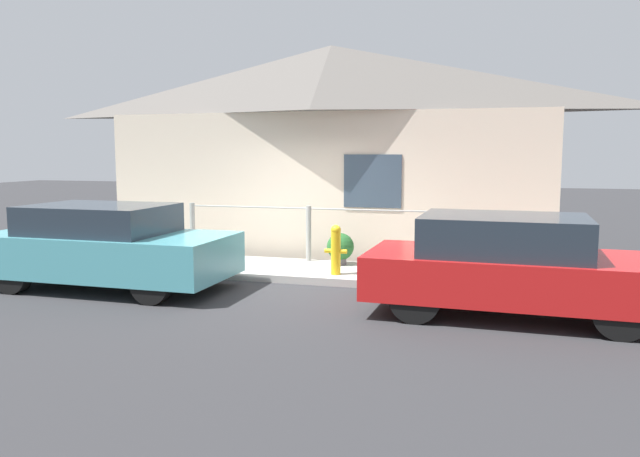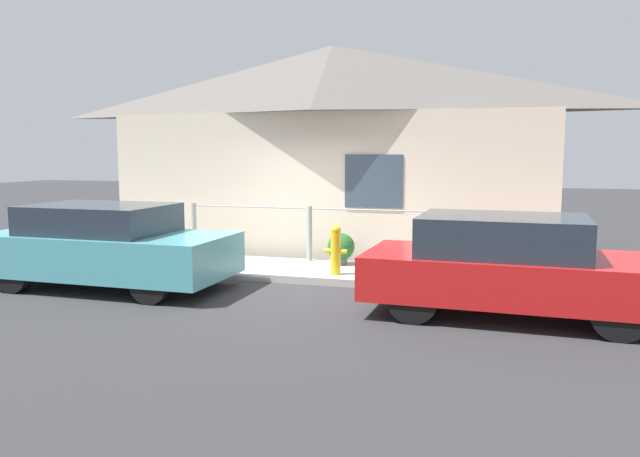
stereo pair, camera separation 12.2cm
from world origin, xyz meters
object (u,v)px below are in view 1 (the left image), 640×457
object	(u,v)px
car_left	(107,246)
car_right	(512,265)
fire_hydrant	(336,249)
potted_plant_near_hydrant	(340,247)

from	to	relation	value
car_left	car_right	distance (m)	6.15
fire_hydrant	potted_plant_near_hydrant	world-z (taller)	fire_hydrant
car_right	fire_hydrant	distance (m)	3.12
car_left	car_right	size ratio (longest dim) A/B	1.00
car_right	fire_hydrant	xyz separation A→B (m)	(-2.77, 1.44, -0.11)
car_left	car_right	world-z (taller)	car_right
potted_plant_near_hydrant	fire_hydrant	bearing A→B (deg)	-80.66
car_right	potted_plant_near_hydrant	size ratio (longest dim) A/B	6.80
potted_plant_near_hydrant	car_right	bearing A→B (deg)	-38.95
car_left	fire_hydrant	size ratio (longest dim) A/B	4.70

